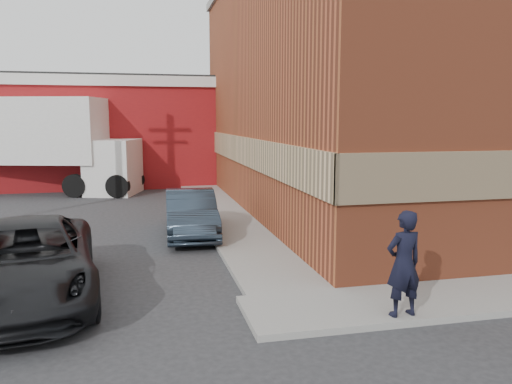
{
  "coord_description": "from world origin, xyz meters",
  "views": [
    {
      "loc": [
        -2.16,
        -8.92,
        3.45
      ],
      "look_at": [
        0.72,
        3.64,
        1.56
      ],
      "focal_mm": 35.0,
      "sensor_mm": 36.0,
      "label": 1
    }
  ],
  "objects": [
    {
      "name": "sidewalk_west",
      "position": [
        0.6,
        9.0,
        0.06
      ],
      "size": [
        1.8,
        18.0,
        0.12
      ],
      "primitive_type": "cube",
      "color": "gray",
      "rests_on": "ground"
    },
    {
      "name": "brick_building",
      "position": [
        8.5,
        9.0,
        4.68
      ],
      "size": [
        14.25,
        18.25,
        9.36
      ],
      "color": "#9D4428",
      "rests_on": "ground"
    },
    {
      "name": "warehouse",
      "position": [
        -6.0,
        20.0,
        2.81
      ],
      "size": [
        16.3,
        8.3,
        5.6
      ],
      "color": "maroon",
      "rests_on": "ground"
    },
    {
      "name": "sedan",
      "position": [
        -0.8,
        5.66,
        0.68
      ],
      "size": [
        1.59,
        4.15,
        1.35
      ],
      "primitive_type": "imported",
      "rotation": [
        0.0,
        0.0,
        -0.04
      ],
      "color": "#293544",
      "rests_on": "ground"
    },
    {
      "name": "ground",
      "position": [
        0.0,
        0.0,
        0.0
      ],
      "size": [
        90.0,
        90.0,
        0.0
      ],
      "primitive_type": "plane",
      "color": "#28282B",
      "rests_on": "ground"
    },
    {
      "name": "box_truck",
      "position": [
        -6.38,
        15.76,
        2.54
      ],
      "size": [
        9.3,
        5.01,
        4.41
      ],
      "rotation": [
        0.0,
        0.0,
        -0.28
      ],
      "color": "white",
      "rests_on": "ground"
    },
    {
      "name": "man",
      "position": [
        2.09,
        -1.55,
        1.03
      ],
      "size": [
        0.71,
        0.51,
        1.83
      ],
      "primitive_type": "imported",
      "rotation": [
        0.0,
        0.0,
        3.26
      ],
      "color": "black",
      "rests_on": "sidewalk_south"
    },
    {
      "name": "suv_a",
      "position": [
        -4.38,
        1.01,
        0.76
      ],
      "size": [
        3.19,
        5.71,
        1.51
      ],
      "primitive_type": "imported",
      "rotation": [
        0.0,
        0.0,
        0.13
      ],
      "color": "black",
      "rests_on": "ground"
    }
  ]
}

